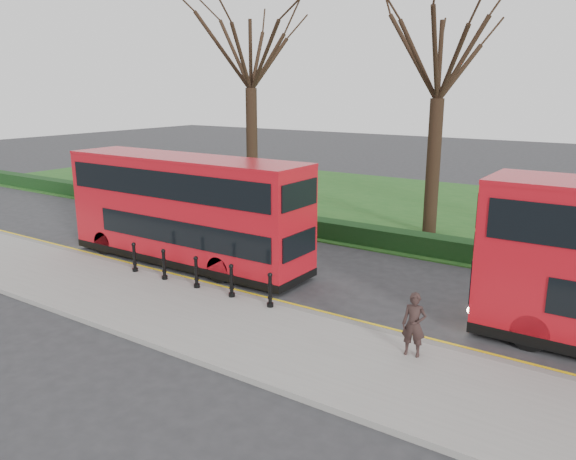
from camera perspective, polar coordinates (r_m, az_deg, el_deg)
The scene contains 12 objects.
ground at distance 18.49m, azimuth -2.80°, elevation -6.02°, with size 120.00×120.00×0.00m, color #28282B.
pavement at distance 16.33m, azimuth -9.19°, elevation -8.73°, with size 60.00×4.00×0.15m, color gray.
kerb at distance 17.72m, azimuth -4.75°, elevation -6.70°, with size 60.00×0.25×0.16m, color slate.
grass_verge at distance 31.33m, azimuth 13.87°, elevation 2.12°, with size 60.00×18.00×0.06m, color #1C4E1A.
hedge at distance 23.90m, azimuth 7.00°, elevation -0.38°, with size 60.00×0.90×0.80m, color black.
yellow_line_outer at distance 17.97m, azimuth -4.14°, elevation -6.63°, with size 60.00×0.10×0.01m, color yellow.
yellow_line_inner at distance 18.11m, azimuth -3.75°, elevation -6.45°, with size 60.00×0.10×0.01m, color yellow.
tree_left at distance 30.21m, azimuth -3.84°, elevation 18.11°, with size 7.43×7.43×11.61m.
tree_mid at distance 25.34m, azimuth 15.23°, elevation 17.13°, with size 6.94×6.94×10.84m.
bollard_row at distance 18.25m, azimuth -9.30°, elevation -4.30°, with size 5.99×0.15×1.00m.
bus_lead at distance 21.01m, azimuth -10.40°, elevation 1.96°, with size 10.03×2.31×3.99m.
pedestrian at distance 13.85m, azimuth 12.67°, elevation -9.36°, with size 0.57×0.38×1.57m, color black.
Camera 1 is at (10.44, -13.84, 6.41)m, focal length 35.00 mm.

